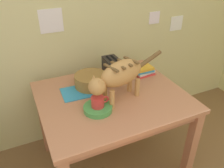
# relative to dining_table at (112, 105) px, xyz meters

# --- Properties ---
(wall_rear) EXTENTS (4.59, 0.11, 2.50)m
(wall_rear) POSITION_rel_dining_table_xyz_m (-0.04, 0.62, 0.59)
(wall_rear) COLOR #DAD286
(wall_rear) RESTS_ON ground_plane
(dining_table) EXTENTS (1.12, 0.93, 0.75)m
(dining_table) POSITION_rel_dining_table_xyz_m (0.00, 0.00, 0.00)
(dining_table) COLOR #C07A51
(dining_table) RESTS_ON ground_plane
(cat) EXTENTS (0.68, 0.25, 0.32)m
(cat) POSITION_rel_dining_table_xyz_m (0.02, -0.08, 0.31)
(cat) COLOR tan
(cat) RESTS_ON dining_table
(saucer_bowl) EXTENTS (0.20, 0.20, 0.04)m
(saucer_bowl) POSITION_rel_dining_table_xyz_m (-0.17, -0.14, 0.11)
(saucer_bowl) COLOR #469B46
(saucer_bowl) RESTS_ON dining_table
(coffee_mug) EXTENTS (0.13, 0.09, 0.08)m
(coffee_mug) POSITION_rel_dining_table_xyz_m (-0.17, -0.14, 0.17)
(coffee_mug) COLOR red
(coffee_mug) RESTS_ON saucer_bowl
(magazine) EXTENTS (0.26, 0.22, 0.01)m
(magazine) POSITION_rel_dining_table_xyz_m (-0.23, 0.14, 0.10)
(magazine) COLOR #3194BC
(magazine) RESTS_ON dining_table
(book_stack) EXTENTS (0.19, 0.13, 0.08)m
(book_stack) POSITION_rel_dining_table_xyz_m (0.40, 0.19, 0.13)
(book_stack) COLOR red
(book_stack) RESTS_ON dining_table
(wicker_basket) EXTENTS (0.26, 0.26, 0.11)m
(wicker_basket) POSITION_rel_dining_table_xyz_m (-0.10, 0.19, 0.15)
(wicker_basket) COLOR olive
(wicker_basket) RESTS_ON dining_table
(toaster) EXTENTS (0.12, 0.20, 0.18)m
(toaster) POSITION_rel_dining_table_xyz_m (0.13, 0.27, 0.18)
(toaster) COLOR black
(toaster) RESTS_ON dining_table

